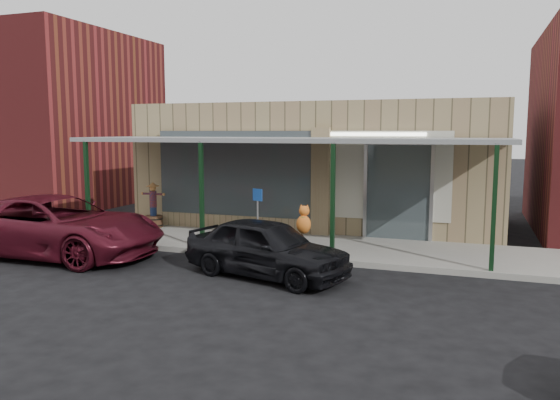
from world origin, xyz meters
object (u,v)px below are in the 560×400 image
(barrel_pumpkin, at_px, (255,232))
(handicap_sign, at_px, (258,209))
(parked_sedan, at_px, (267,247))
(car_maroon, at_px, (56,226))
(barrel_scarecrow, at_px, (154,212))

(barrel_pumpkin, xyz_separation_m, handicap_sign, (0.40, -0.82, 0.80))
(parked_sedan, distance_m, car_maroon, 5.97)
(handicap_sign, bearing_deg, barrel_pumpkin, 137.01)
(barrel_scarecrow, xyz_separation_m, barrel_pumpkin, (3.94, -0.83, -0.28))
(handicap_sign, relative_size, car_maroon, 0.28)
(handicap_sign, xyz_separation_m, car_maroon, (-4.81, -2.28, -0.37))
(handicap_sign, distance_m, parked_sedan, 2.67)
(parked_sedan, xyz_separation_m, car_maroon, (-5.97, 0.07, 0.13))
(barrel_scarecrow, height_order, parked_sedan, barrel_scarecrow)
(barrel_scarecrow, relative_size, parked_sedan, 0.35)
(barrel_scarecrow, xyz_separation_m, car_maroon, (-0.47, -3.93, 0.15))
(parked_sedan, bearing_deg, barrel_scarecrow, 69.50)
(barrel_scarecrow, height_order, car_maroon, barrel_scarecrow)
(car_maroon, bearing_deg, handicap_sign, -65.89)
(barrel_scarecrow, height_order, barrel_pumpkin, barrel_scarecrow)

